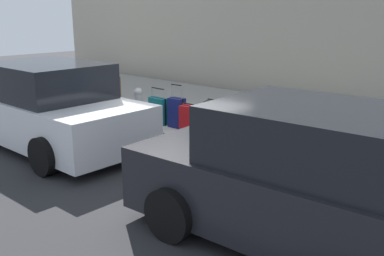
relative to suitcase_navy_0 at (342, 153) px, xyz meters
name	(u,v)px	position (x,y,z in m)	size (l,w,h in m)	color
ground_plane	(171,141)	(3.43, 0.43, -0.41)	(40.00, 40.00, 0.00)	#28282B
sidewalk_curb	(243,117)	(3.43, -2.07, -0.34)	(18.00, 5.00, 0.14)	gray
suitcase_navy_0	(342,153)	(0.00, 0.00, 0.00)	(0.47, 0.22, 0.77)	navy
suitcase_teal_1	(312,139)	(0.53, 0.00, 0.12)	(0.42, 0.19, 0.84)	#0F606B
suitcase_olive_2	(284,139)	(1.05, 0.00, 0.01)	(0.45, 0.19, 0.76)	#59601E
suitcase_maroon_3	(258,133)	(1.61, -0.02, 0.02)	(0.49, 0.19, 0.63)	maroon
suitcase_silver_4	(234,127)	(2.18, -0.06, 0.01)	(0.50, 0.28, 0.62)	#9EA0A8
suitcase_black_5	(214,119)	(2.70, -0.08, 0.08)	(0.39, 0.26, 0.76)	black
suitcase_red_6	(191,119)	(3.23, 0.01, 0.01)	(0.51, 0.26, 0.61)	red
suitcase_navy_7	(177,113)	(3.74, -0.08, 0.05)	(0.36, 0.24, 0.94)	navy
suitcase_teal_8	(158,111)	(4.24, 0.00, 0.03)	(0.47, 0.20, 0.82)	#0F606B
fire_hydrant	(139,102)	(4.98, -0.06, 0.11)	(0.39, 0.21, 0.72)	#99999E
bollard_post	(118,97)	(5.55, 0.09, 0.20)	(0.16, 0.16, 0.93)	brown
parked_car_charcoal_0	(317,183)	(-0.68, 2.24, 0.34)	(4.38, 2.26, 1.60)	black
parked_car_white_1	(48,108)	(4.95, 2.24, 0.36)	(4.44, 2.14, 1.63)	silver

